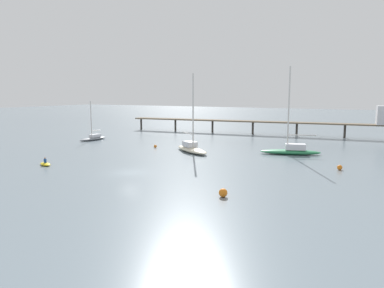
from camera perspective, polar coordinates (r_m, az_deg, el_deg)
ground_plane at (r=45.59m, az=-10.00°, el=-4.49°), size 400.00×400.00×0.00m
pier at (r=85.66m, az=17.82°, el=3.77°), size 63.26×10.23×7.17m
sailboat_cream at (r=60.16m, az=-0.08°, el=-0.59°), size 9.12×7.49×13.02m
sailboat_gray at (r=78.34m, az=-15.42°, el=1.01°), size 2.69×6.89×8.17m
sailboat_green at (r=60.02m, az=15.52°, el=-0.84°), size 9.81×5.19×14.02m
dinghy_yellow at (r=53.23m, az=-22.32°, el=-2.93°), size 2.69×1.95×1.14m
mooring_buoy_mid at (r=65.24m, az=-5.86°, el=-0.36°), size 0.56×0.56×0.56m
mooring_buoy_outer at (r=50.11m, az=22.46°, el=-3.47°), size 0.65×0.65×0.65m
mooring_buoy_inner at (r=34.58m, az=4.97°, el=-7.75°), size 0.84×0.84×0.84m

